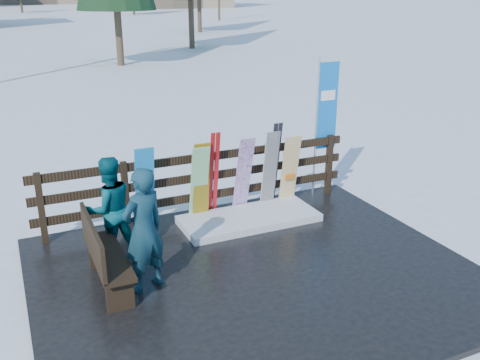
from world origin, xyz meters
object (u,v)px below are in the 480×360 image
snowboard_4 (270,170)px  person_front (144,230)px  person_back (109,209)px  rental_flag (325,111)px  snowboard_0 (145,189)px  snowboard_2 (201,182)px  snowboard_3 (243,175)px  snowboard_5 (290,171)px  snowboard_1 (199,184)px  bench (102,253)px

snowboard_4 → person_front: bearing=-147.5°
snowboard_4 → person_back: person_back is taller
rental_flag → snowboard_0: bearing=-175.6°
snowboard_2 → person_back: person_back is taller
snowboard_3 → person_front: person_front is taller
snowboard_0 → person_back: bearing=-135.0°
snowboard_2 → snowboard_5: snowboard_2 is taller
snowboard_2 → snowboard_1: bearing=-180.0°
snowboard_0 → person_back: size_ratio=0.93×
snowboard_0 → snowboard_2: bearing=0.0°
snowboard_1 → person_front: bearing=-128.8°
snowboard_4 → rental_flag: bearing=12.2°
snowboard_4 → snowboard_5: snowboard_4 is taller
bench → snowboard_2: 2.46m
bench → snowboard_2: bearing=37.9°
snowboard_0 → snowboard_5: bearing=0.0°
snowboard_1 → snowboard_5: 1.73m
bench → person_front: size_ratio=0.89×
snowboard_3 → snowboard_5: bearing=0.0°
snowboard_1 → snowboard_5: size_ratio=1.03×
snowboard_5 → person_back: bearing=-168.2°
bench → snowboard_1: size_ratio=1.09×
rental_flag → person_back: rental_flag is taller
snowboard_3 → bench: bearing=-150.9°
snowboard_2 → snowboard_5: (1.69, 0.00, -0.04)m
snowboard_2 → person_front: 2.25m
snowboard_2 → snowboard_3: size_ratio=0.97×
snowboard_2 → snowboard_0: bearing=180.0°
snowboard_5 → rental_flag: 1.30m
snowboard_4 → person_front: size_ratio=0.87×
snowboard_3 → person_back: 2.53m
snowboard_1 → snowboard_4: size_ratio=0.94×
bench → snowboard_2: size_ratio=1.07×
bench → rental_flag: (4.48, 1.78, 1.09)m
snowboard_1 → snowboard_2: (0.04, 0.00, 0.02)m
snowboard_1 → person_front: person_front is taller
bench → snowboard_0: snowboard_0 is taller
snowboard_4 → snowboard_5: bearing=0.0°
rental_flag → person_back: size_ratio=1.67×
person_front → person_back: 1.05m
bench → snowboard_1: (1.90, 1.51, 0.16)m
person_front → snowboard_4: bearing=-169.3°
snowboard_1 → person_front: size_ratio=0.82×
snowboard_1 → rental_flag: size_ratio=0.53×
person_back → snowboard_5: bearing=-178.5°
snowboard_1 → person_front: 2.22m
snowboard_1 → snowboard_3: bearing=0.0°
snowboard_0 → person_front: 1.79m
rental_flag → bench: bearing=-158.3°
snowboard_3 → snowboard_5: (0.92, 0.00, -0.04)m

